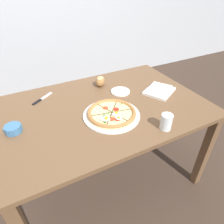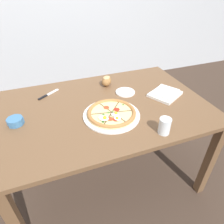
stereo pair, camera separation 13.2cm
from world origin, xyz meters
name	(u,v)px [view 1 (the left image)]	position (x,y,z in m)	size (l,w,h in m)	color
ground_plane	(105,173)	(0.00, 0.00, 0.00)	(12.00, 12.00, 0.00)	#3D2D23
dining_table	(103,116)	(0.00, 0.00, 0.67)	(1.46, 0.98, 0.75)	brown
pizza	(112,113)	(0.00, -0.13, 0.77)	(0.38, 0.38, 0.05)	white
ramekin_bowl	(13,129)	(-0.60, -0.01, 0.78)	(0.10, 0.10, 0.05)	teal
napkin_folded	(159,90)	(0.48, -0.02, 0.77)	(0.29, 0.28, 0.04)	silver
bread_piece_near	(100,81)	(0.11, 0.28, 0.80)	(0.12, 0.11, 0.08)	olive
knife_main	(42,99)	(-0.37, 0.30, 0.76)	(0.17, 0.13, 0.01)	silver
water_glass	(166,123)	(0.23, -0.40, 0.80)	(0.07, 0.07, 0.10)	white
side_saucer	(120,91)	(0.21, 0.12, 0.76)	(0.15, 0.15, 0.01)	white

